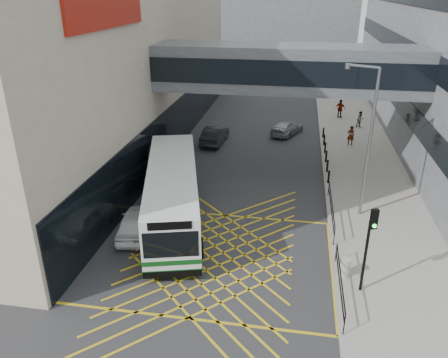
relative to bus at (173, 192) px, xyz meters
The scene contains 18 objects.
ground 4.85m from the bus, 50.24° to the right, with size 120.00×120.00×0.00m, color #333335.
building_whsmith 20.58m from the bus, 140.31° to the left, with size 24.17×42.00×16.00m.
building_far 57.00m from the bus, 89.10° to the left, with size 28.00×16.00×18.00m, color slate.
skybridge 11.83m from the bus, 55.42° to the left, with size 20.00×4.10×3.00m.
pavement 16.65m from the bus, 44.15° to the left, with size 6.00×54.00×0.16m, color #9C968E.
box_junction 4.85m from the bus, 50.24° to the right, with size 12.00×9.00×0.01m.
bus is the anchor object (origin of this frame).
car_white 2.66m from the bus, 131.61° to the right, with size 1.86×4.54×1.44m, color white.
car_dark 13.93m from the bus, 90.87° to the left, with size 1.86×4.75×1.49m, color black.
car_silver 18.41m from the bus, 71.37° to the left, with size 1.80×4.26×1.33m, color #999CA1.
traffic_light 11.33m from the bus, 27.16° to the right, with size 0.34×0.50×4.16m.
street_lamp 11.34m from the bus, 12.73° to the left, with size 1.87×1.02×8.60m.
litter_bin 10.27m from the bus, 23.60° to the right, with size 0.51×0.51×0.89m, color #ADA89E.
kerb_railings 9.23m from the bus, 10.58° to the right, with size 0.05×12.54×1.00m.
bollards 14.76m from the bus, 51.63° to the left, with size 0.14×10.14×0.90m.
pedestrian_a 18.79m from the bus, 52.93° to the left, with size 0.65×0.47×1.64m, color gray.
pedestrian_b 23.88m from the bus, 57.89° to the left, with size 0.76×0.44×1.56m, color gray.
pedestrian_c 25.88m from the bus, 64.74° to the left, with size 1.10×0.53×1.87m, color gray.
Camera 1 is at (3.79, -18.16, 12.55)m, focal length 35.00 mm.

